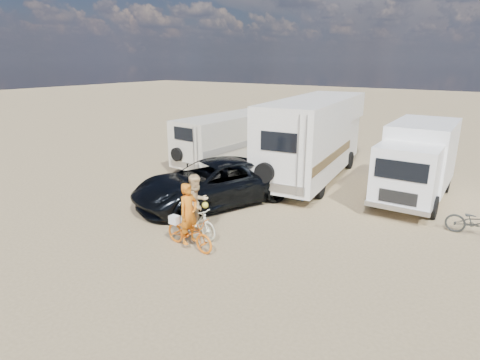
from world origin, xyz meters
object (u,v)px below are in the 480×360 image
Objects in this scene: rv_left at (232,139)px; rider_man at (189,219)px; rv_main at (314,139)px; bike_woman at (197,221)px; bike_man at (189,233)px; crate at (295,190)px; dark_suv at (212,183)px; box_truck at (416,163)px; rider_woman at (197,209)px; cooler at (299,193)px; bike_parked at (477,223)px.

rider_man is at bearing -58.62° from rv_left.
rv_main is 7.88m from bike_woman.
bike_woman is (-0.33, 0.74, 0.02)m from bike_man.
rv_left is 9.89m from rider_man.
crate is at bearing -88.57° from rv_main.
rv_left is 6.22m from dark_suv.
box_truck is (9.10, -0.75, 0.19)m from rv_left.
bike_woman reaches higher than crate.
bike_woman is at bearing -58.29° from rv_left.
bike_woman is (4.27, -8.01, -0.79)m from rv_left.
rv_main is at bearing 6.26° from bike_woman.
box_truck is 9.23m from bike_man.
rider_woman is 5.42m from crate.
bike_woman is (-4.83, -7.26, -0.98)m from box_truck.
rider_man is 5.74m from cooler.
rv_main is at bearing 6.26° from rider_woman.
box_truck reaches higher than bike_parked.
rv_main is 4.72× the size of rider_man.
rv_left is 11.92m from bike_parked.
rider_man reaches higher than dark_suv.
bike_woman is at bearing -170.85° from rider_woman.
rv_left is 1.16× the size of dark_suv.
rv_left is 4.27× the size of bike_woman.
rider_woman is 3.35× the size of cooler.
rider_man reaches higher than bike_woman.
rider_man is 0.81m from rider_woman.
dark_suv is at bearing -58.47° from rv_left.
rv_left is at bearing 76.59° from bike_parked.
dark_suv is (-1.76, -5.23, -0.98)m from rv_main.
bike_man is 0.42m from rider_man.
cooler is at bearing -81.72° from rv_main.
cooler is at bearing 66.68° from dark_suv.
dark_suv is at bearing 32.63° from rider_man.
rv_left is at bearing 37.19° from bike_woman.
dark_suv is 3.70m from bike_man.
cooler is at bearing 90.90° from bike_parked.
dark_suv is 3.55m from crate.
rv_main is 1.21× the size of rv_left.
rv_main is at bearing 94.40° from dark_suv.
rider_man is (-0.06, -8.50, -0.93)m from rv_main.
cooler is (-6.05, 0.18, -0.25)m from bike_parked.
rv_left reaches higher than cooler.
rv_main is 1.40× the size of dark_suv.
rider_man is 1.00× the size of bike_parked.
box_truck is (4.44, -0.50, -0.35)m from rv_main.
rv_left is at bearing 151.65° from crate.
rv_left is 9.13m from box_truck.
bike_parked is at bearing 37.42° from dark_suv.
rv_left reaches higher than rider_man.
bike_man is 8.75m from bike_parked.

